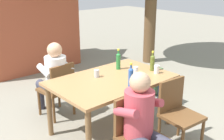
{
  "coord_description": "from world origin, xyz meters",
  "views": [
    {
      "loc": [
        -2.31,
        -2.64,
        2.1
      ],
      "look_at": [
        0.0,
        0.0,
        0.9
      ],
      "focal_mm": 44.38,
      "sensor_mm": 36.0,
      "label": 1
    }
  ],
  "objects_px": {
    "chair_near_left": "(136,131)",
    "chair_far_left": "(59,87)",
    "person_in_plaid_shirt": "(54,75)",
    "bottle_blue": "(131,77)",
    "chair_near_right": "(177,110)",
    "person_in_white_shirt": "(144,121)",
    "brick_kiosk": "(24,10)",
    "backpack_by_far_side": "(154,82)",
    "bottle_olive": "(152,62)",
    "cup_white": "(157,69)",
    "bottle_green": "(118,61)",
    "cup_glass": "(136,71)",
    "dining_table": "(112,84)",
    "backpack_by_near_side": "(168,95)",
    "cup_steel": "(97,73)"
  },
  "relations": [
    {
      "from": "bottle_blue",
      "to": "brick_kiosk",
      "type": "height_order",
      "value": "brick_kiosk"
    },
    {
      "from": "person_in_plaid_shirt",
      "to": "bottle_blue",
      "type": "relative_size",
      "value": 3.8
    },
    {
      "from": "bottle_olive",
      "to": "cup_white",
      "type": "height_order",
      "value": "bottle_olive"
    },
    {
      "from": "person_in_white_shirt",
      "to": "person_in_plaid_shirt",
      "type": "relative_size",
      "value": 1.0
    },
    {
      "from": "chair_near_left",
      "to": "chair_far_left",
      "type": "xyz_separation_m",
      "value": [
        0.01,
        1.64,
        0.0
      ]
    },
    {
      "from": "cup_glass",
      "to": "backpack_by_near_side",
      "type": "bearing_deg",
      "value": 4.58
    },
    {
      "from": "person_in_plaid_shirt",
      "to": "bottle_olive",
      "type": "bearing_deg",
      "value": -46.36
    },
    {
      "from": "bottle_green",
      "to": "brick_kiosk",
      "type": "height_order",
      "value": "brick_kiosk"
    },
    {
      "from": "chair_far_left",
      "to": "person_in_white_shirt",
      "type": "distance_m",
      "value": 1.76
    },
    {
      "from": "chair_far_left",
      "to": "person_in_white_shirt",
      "type": "bearing_deg",
      "value": -90.27
    },
    {
      "from": "cup_glass",
      "to": "backpack_by_far_side",
      "type": "height_order",
      "value": "cup_glass"
    },
    {
      "from": "chair_near_left",
      "to": "brick_kiosk",
      "type": "distance_m",
      "value": 4.58
    },
    {
      "from": "brick_kiosk",
      "to": "backpack_by_far_side",
      "type": "bearing_deg",
      "value": -72.95
    },
    {
      "from": "chair_near_left",
      "to": "person_in_white_shirt",
      "type": "relative_size",
      "value": 0.74
    },
    {
      "from": "bottle_green",
      "to": "bottle_olive",
      "type": "relative_size",
      "value": 1.05
    },
    {
      "from": "cup_white",
      "to": "cup_steel",
      "type": "distance_m",
      "value": 0.86
    },
    {
      "from": "backpack_by_near_side",
      "to": "cup_steel",
      "type": "bearing_deg",
      "value": 170.8
    },
    {
      "from": "chair_near_right",
      "to": "cup_white",
      "type": "xyz_separation_m",
      "value": [
        0.24,
        0.56,
        0.35
      ]
    },
    {
      "from": "cup_white",
      "to": "cup_glass",
      "type": "xyz_separation_m",
      "value": [
        -0.27,
        0.15,
        0.0
      ]
    },
    {
      "from": "person_in_white_shirt",
      "to": "chair_near_right",
      "type": "bearing_deg",
      "value": 8.35
    },
    {
      "from": "chair_near_left",
      "to": "chair_near_right",
      "type": "bearing_deg",
      "value": -0.03
    },
    {
      "from": "chair_near_left",
      "to": "chair_far_left",
      "type": "relative_size",
      "value": 1.0
    },
    {
      "from": "person_in_white_shirt",
      "to": "backpack_by_near_side",
      "type": "relative_size",
      "value": 3.03
    },
    {
      "from": "chair_near_left",
      "to": "person_in_plaid_shirt",
      "type": "xyz_separation_m",
      "value": [
        0.0,
        1.75,
        0.17
      ]
    },
    {
      "from": "bottle_olive",
      "to": "backpack_by_far_side",
      "type": "bearing_deg",
      "value": 37.46
    },
    {
      "from": "brick_kiosk",
      "to": "cup_steel",
      "type": "bearing_deg",
      "value": -99.45
    },
    {
      "from": "cup_white",
      "to": "chair_far_left",
      "type": "bearing_deg",
      "value": 131.89
    },
    {
      "from": "cup_glass",
      "to": "bottle_green",
      "type": "bearing_deg",
      "value": 92.72
    },
    {
      "from": "backpack_by_far_side",
      "to": "bottle_olive",
      "type": "bearing_deg",
      "value": -142.54
    },
    {
      "from": "chair_far_left",
      "to": "backpack_by_near_side",
      "type": "bearing_deg",
      "value": -28.6
    },
    {
      "from": "bottle_green",
      "to": "backpack_by_far_side",
      "type": "distance_m",
      "value": 1.3
    },
    {
      "from": "cup_steel",
      "to": "bottle_olive",
      "type": "bearing_deg",
      "value": -22.36
    },
    {
      "from": "chair_far_left",
      "to": "bottle_olive",
      "type": "relative_size",
      "value": 2.95
    },
    {
      "from": "chair_near_right",
      "to": "person_in_white_shirt",
      "type": "height_order",
      "value": "person_in_white_shirt"
    },
    {
      "from": "cup_white",
      "to": "cup_glass",
      "type": "height_order",
      "value": "same"
    },
    {
      "from": "person_in_plaid_shirt",
      "to": "cup_glass",
      "type": "bearing_deg",
      "value": -55.63
    },
    {
      "from": "dining_table",
      "to": "cup_glass",
      "type": "relative_size",
      "value": 13.82
    },
    {
      "from": "dining_table",
      "to": "cup_glass",
      "type": "bearing_deg",
      "value": -17.64
    },
    {
      "from": "chair_near_right",
      "to": "person_in_plaid_shirt",
      "type": "xyz_separation_m",
      "value": [
        -0.74,
        1.75,
        0.17
      ]
    },
    {
      "from": "brick_kiosk",
      "to": "chair_near_left",
      "type": "bearing_deg",
      "value": -100.45
    },
    {
      "from": "chair_near_left",
      "to": "backpack_by_near_side",
      "type": "xyz_separation_m",
      "value": [
        1.59,
        0.78,
        -0.3
      ]
    },
    {
      "from": "person_in_plaid_shirt",
      "to": "bottle_blue",
      "type": "height_order",
      "value": "person_in_plaid_shirt"
    },
    {
      "from": "chair_near_right",
      "to": "bottle_green",
      "type": "xyz_separation_m",
      "value": [
        -0.05,
        1.06,
        0.42
      ]
    },
    {
      "from": "bottle_green",
      "to": "backpack_by_near_side",
      "type": "bearing_deg",
      "value": -16.96
    },
    {
      "from": "chair_near_left",
      "to": "cup_glass",
      "type": "distance_m",
      "value": 1.07
    },
    {
      "from": "cup_steel",
      "to": "cup_glass",
      "type": "distance_m",
      "value": 0.55
    },
    {
      "from": "brick_kiosk",
      "to": "backpack_by_near_side",
      "type": "bearing_deg",
      "value": -78.03
    },
    {
      "from": "bottle_blue",
      "to": "backpack_by_near_side",
      "type": "relative_size",
      "value": 0.8
    },
    {
      "from": "bottle_green",
      "to": "bottle_olive",
      "type": "xyz_separation_m",
      "value": [
        0.33,
        -0.37,
        -0.01
      ]
    },
    {
      "from": "chair_near_left",
      "to": "brick_kiosk",
      "type": "xyz_separation_m",
      "value": [
        0.82,
        4.43,
        0.85
      ]
    }
  ]
}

